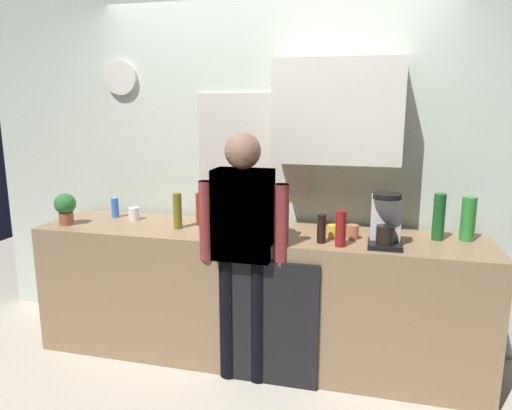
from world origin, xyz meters
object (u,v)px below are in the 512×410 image
person_at_sink (243,239)px  bottle_red_vinegar (341,229)px  coffee_maker (386,223)px  bottle_dark_sauce (321,229)px  storage_canister (387,219)px  cup_yellow_cup (333,231)px  bottle_amber_beer (200,209)px  bottle_olive_oil (178,211)px  cup_terracotta_mug (352,232)px  mixing_bowl (238,230)px  dish_soap (115,207)px  cup_white_mug (134,214)px  person_guest (243,239)px  bottle_green_wine (439,217)px  bottle_clear_soda (468,219)px  potted_plant (65,207)px

person_at_sink → bottle_red_vinegar: bearing=12.3°
coffee_maker → bottle_dark_sauce: coffee_maker is taller
bottle_dark_sauce → storage_canister: (0.40, 0.39, -0.00)m
cup_yellow_cup → person_at_sink: (-0.53, -0.28, -0.01)m
bottle_amber_beer → bottle_red_vinegar: 1.06m
coffee_maker → bottle_dark_sauce: 0.39m
bottle_olive_oil → cup_terracotta_mug: size_ratio=2.72×
coffee_maker → mixing_bowl: (-0.93, -0.01, -0.11)m
coffee_maker → bottle_olive_oil: size_ratio=1.32×
coffee_maker → dish_soap: bearing=172.3°
storage_canister → cup_white_mug: bearing=-175.9°
person_at_sink → person_guest: bearing=0.0°
bottle_dark_sauce → bottle_olive_oil: (-1.01, 0.11, 0.04)m
cup_white_mug → coffee_maker: bearing=-7.1°
cup_terracotta_mug → person_guest: size_ratio=0.06×
cup_white_mug → cup_terracotta_mug: 1.62m
bottle_green_wine → mixing_bowl: size_ratio=1.36×
person_guest → bottle_green_wine: bearing=-148.7°
bottle_red_vinegar → cup_yellow_cup: size_ratio=2.59×
bottle_amber_beer → cup_white_mug: size_ratio=2.42×
bottle_red_vinegar → storage_canister: size_ratio=1.29×
bottle_amber_beer → coffee_maker: bearing=-9.4°
bottle_dark_sauce → storage_canister: bearing=44.3°
mixing_bowl → person_at_sink: 0.18m
dish_soap → person_guest: bearing=-21.1°
bottle_clear_soda → dish_soap: (-2.50, 0.01, -0.06)m
bottle_red_vinegar → bottle_olive_oil: 1.14m
dish_soap → bottle_red_vinegar: bearing=-11.4°
bottle_amber_beer → bottle_olive_oil: bottle_olive_oil is taller
person_at_sink → dish_soap: bearing=162.1°
cup_terracotta_mug → cup_white_mug: bearing=175.8°
bottle_amber_beer → bottle_green_wine: 1.61m
bottle_clear_soda → bottle_red_vinegar: (-0.77, -0.33, -0.03)m
dish_soap → bottle_amber_beer: bearing=-4.7°
bottle_amber_beer → cup_terracotta_mug: bottle_amber_beer is taller
bottle_clear_soda → bottle_olive_oil: bearing=-174.6°
bottle_dark_sauce → cup_white_mug: bearing=169.9°
mixing_bowl → bottle_olive_oil: bearing=168.8°
mixing_bowl → dish_soap: dish_soap is taller
bottle_amber_beer → dish_soap: 0.72m
bottle_clear_soda → dish_soap: 2.50m
bottle_dark_sauce → bottle_green_wine: bearing=19.5°
bottle_clear_soda → cup_white_mug: (-2.32, -0.03, -0.09)m
person_at_sink → mixing_bowl: bearing=120.9°
bottle_clear_soda → person_guest: (-1.35, -0.43, -0.11)m
mixing_bowl → bottle_dark_sauce: bearing=-1.6°
dish_soap → bottle_olive_oil: bearing=-17.9°
person_at_sink → potted_plant: bearing=177.2°
cup_yellow_cup → dish_soap: 1.68m
dish_soap → person_at_sink: 1.23m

